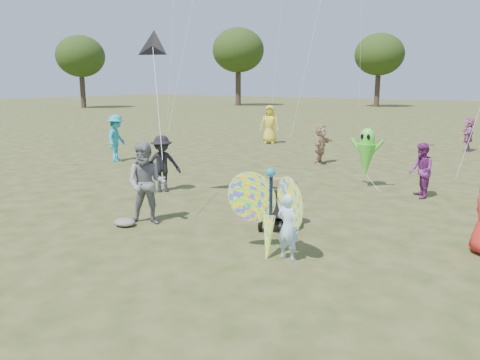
# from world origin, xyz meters

# --- Properties ---
(ground) EXTENTS (160.00, 160.00, 0.00)m
(ground) POSITION_xyz_m (0.00, 0.00, 0.00)
(ground) COLOR #51592B
(ground) RESTS_ON ground
(child_girl) EXTENTS (0.44, 0.30, 1.17)m
(child_girl) POSITION_xyz_m (1.30, 0.75, 0.58)
(child_girl) COLOR #B4D9FF
(child_girl) RESTS_ON ground
(adult_man) EXTENTS (1.09, 1.03, 1.78)m
(adult_man) POSITION_xyz_m (-2.21, 0.90, 0.89)
(adult_man) COLOR gray
(adult_man) RESTS_ON ground
(grey_bag) EXTENTS (0.49, 0.40, 0.16)m
(grey_bag) POSITION_xyz_m (-2.51, 0.51, 0.08)
(grey_bag) COLOR gray
(grey_bag) RESTS_ON ground
(crowd_b) EXTENTS (1.10, 1.16, 1.58)m
(crowd_b) POSITION_xyz_m (-4.04, 3.31, 0.79)
(crowd_b) COLOR black
(crowd_b) RESTS_ON ground
(crowd_d) EXTENTS (0.50, 1.40, 1.50)m
(crowd_d) POSITION_xyz_m (-2.34, 10.03, 0.75)
(crowd_d) COLOR tan
(crowd_d) RESTS_ON ground
(crowd_e) EXTENTS (0.83, 0.89, 1.46)m
(crowd_e) POSITION_xyz_m (2.08, 6.62, 0.73)
(crowd_e) COLOR #7C2978
(crowd_e) RESTS_ON ground
(crowd_g) EXTENTS (1.09, 0.92, 1.90)m
(crowd_g) POSITION_xyz_m (-6.96, 14.09, 0.95)
(crowd_g) COLOR yellow
(crowd_g) RESTS_ON ground
(crowd_i) EXTENTS (1.09, 1.33, 1.79)m
(crowd_i) POSITION_xyz_m (-9.13, 6.16, 0.90)
(crowd_i) COLOR #21A3B5
(crowd_i) RESTS_ON ground
(crowd_j) EXTENTS (0.71, 1.48, 1.53)m
(crowd_j) POSITION_xyz_m (1.70, 16.61, 0.77)
(crowd_j) COLOR #B6689A
(crowd_j) RESTS_ON ground
(jogging_stroller) EXTENTS (0.75, 1.14, 1.09)m
(jogging_stroller) POSITION_xyz_m (0.33, 2.21, 0.61)
(jogging_stroller) COLOR black
(jogging_stroller) RESTS_ON ground
(butterfly_kite) EXTENTS (1.74, 0.75, 1.77)m
(butterfly_kite) POSITION_xyz_m (0.94, 0.74, 0.80)
(butterfly_kite) COLOR orange
(butterfly_kite) RESTS_ON ground
(delta_kite_rig) EXTENTS (1.98, 1.72, 2.83)m
(delta_kite_rig) POSITION_xyz_m (-3.32, 2.38, 3.83)
(delta_kite_rig) COLOR black
(delta_kite_rig) RESTS_ON ground
(alien_kite) EXTENTS (1.12, 0.69, 1.74)m
(alien_kite) POSITION_xyz_m (0.45, 7.02, 0.97)
(alien_kite) COLOR #51E235
(alien_kite) RESTS_ON ground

